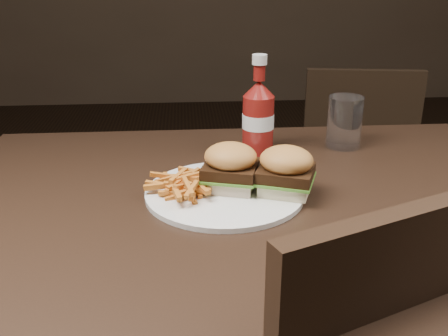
{
  "coord_description": "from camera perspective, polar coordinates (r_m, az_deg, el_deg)",
  "views": [
    {
      "loc": [
        -0.15,
        -0.86,
        1.16
      ],
      "look_at": [
        -0.09,
        0.02,
        0.8
      ],
      "focal_mm": 42.0,
      "sensor_mm": 36.0,
      "label": 1
    }
  ],
  "objects": [
    {
      "name": "dining_table",
      "position": [
        0.97,
        5.1,
        -4.04
      ],
      "size": [
        1.2,
        0.8,
        0.04
      ],
      "primitive_type": "cube",
      "color": "black",
      "rests_on": "ground"
    },
    {
      "name": "sandwich_half_b",
      "position": [
        0.95,
        6.68,
        -1.97
      ],
      "size": [
        0.11,
        0.11,
        0.02
      ],
      "primitive_type": "cube",
      "rotation": [
        0.0,
        0.0,
        -0.36
      ],
      "color": "beige",
      "rests_on": "plate"
    },
    {
      "name": "plate",
      "position": [
        0.95,
        0.05,
        -2.73
      ],
      "size": [
        0.29,
        0.29,
        0.01
      ],
      "primitive_type": "cylinder",
      "color": "white",
      "rests_on": "dining_table"
    },
    {
      "name": "ketchup_bottle",
      "position": [
        1.15,
        3.72,
        4.51
      ],
      "size": [
        0.07,
        0.07,
        0.14
      ],
      "primitive_type": "cylinder",
      "rotation": [
        0.0,
        0.0,
        -0.09
      ],
      "color": "maroon",
      "rests_on": "dining_table"
    },
    {
      "name": "tumbler",
      "position": [
        1.22,
        12.98,
        4.78
      ],
      "size": [
        0.08,
        0.08,
        0.12
      ],
      "primitive_type": "cylinder",
      "rotation": [
        0.0,
        0.0,
        -0.03
      ],
      "color": "white",
      "rests_on": "dining_table"
    },
    {
      "name": "chair_far",
      "position": [
        1.95,
        13.25,
        -0.34
      ],
      "size": [
        0.43,
        0.43,
        0.04
      ],
      "primitive_type": "cube",
      "rotation": [
        0.0,
        0.0,
        2.99
      ],
      "color": "black",
      "rests_on": "ground"
    },
    {
      "name": "sandwich_half_a",
      "position": [
        0.96,
        0.71,
        -1.55
      ],
      "size": [
        0.1,
        0.1,
        0.02
      ],
      "primitive_type": "cube",
      "rotation": [
        0.0,
        0.0,
        -0.27
      ],
      "color": "#F9E7C0",
      "rests_on": "plate"
    },
    {
      "name": "fries_pile",
      "position": [
        0.94,
        -4.03,
        -1.39
      ],
      "size": [
        0.13,
        0.13,
        0.05
      ],
      "primitive_type": null,
      "rotation": [
        0.0,
        0.0,
        -0.17
      ],
      "color": "#B48026",
      "rests_on": "plate"
    }
  ]
}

